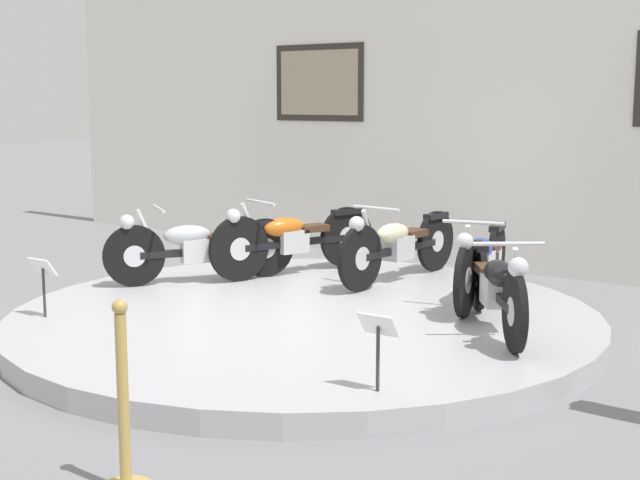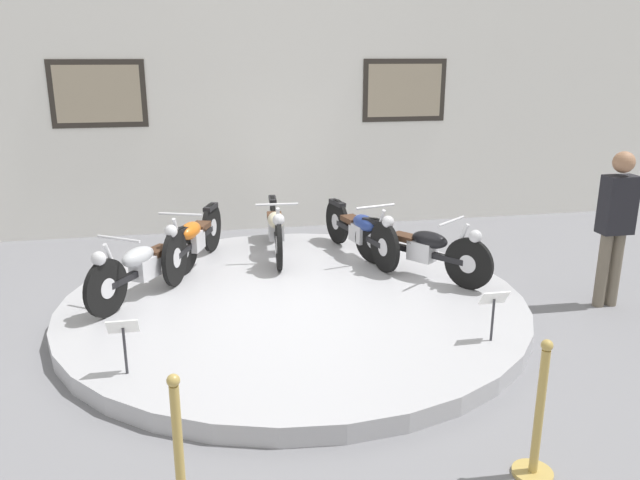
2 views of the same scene
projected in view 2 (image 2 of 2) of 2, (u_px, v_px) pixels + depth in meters
ground_plane at (294, 311)px, 7.06m from camera, size 60.00×60.00×0.00m
display_platform at (294, 304)px, 7.03m from camera, size 5.14×5.14×0.18m
back_wall at (258, 105)px, 9.92m from camera, size 14.00×0.22×4.04m
motorcycle_silver at (144, 264)px, 6.95m from camera, size 1.13×1.66×0.78m
motorcycle_orange at (193, 237)px, 7.86m from camera, size 0.77×1.92×0.81m
motorcycle_cream at (276, 227)px, 8.39m from camera, size 0.54×2.00×0.80m
motorcycle_blue at (361, 229)px, 8.26m from camera, size 0.62×1.95×0.80m
motorcycle_black at (422, 247)px, 7.55m from camera, size 1.22×1.60×0.78m
info_placard_front_left at (123, 334)px, 5.22m from camera, size 0.26×0.11×0.51m
info_placard_front_centre at (494, 305)px, 5.83m from camera, size 0.26×0.11×0.51m
visitor_standing at (616, 220)px, 6.94m from camera, size 0.36×0.24×1.79m
stanchion_post_left_of_entry at (180, 475)px, 3.79m from camera, size 0.28×0.28×1.02m
stanchion_post_right_of_entry at (537, 431)px, 4.22m from camera, size 0.28×0.28×1.02m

